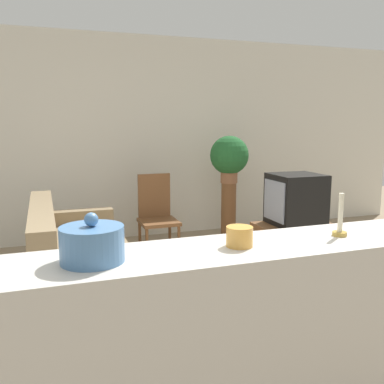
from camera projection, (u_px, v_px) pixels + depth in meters
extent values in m
plane|color=gray|center=(209.00, 373.00, 2.70)|extent=(14.00, 14.00, 0.00)
cube|color=silver|center=(115.00, 139.00, 5.67)|extent=(9.00, 0.06, 2.70)
cube|color=#847051|center=(82.00, 269.00, 3.92)|extent=(0.84, 1.84, 0.47)
cube|color=#847051|center=(42.00, 227.00, 3.75)|extent=(0.20, 1.84, 0.37)
cube|color=#847051|center=(92.00, 296.00, 3.13)|extent=(0.84, 0.16, 0.62)
cube|color=#847051|center=(75.00, 238.00, 4.69)|extent=(0.84, 0.16, 0.62)
cube|color=brown|center=(294.00, 243.00, 4.79)|extent=(0.85, 0.53, 0.45)
cube|color=black|center=(296.00, 199.00, 4.70)|extent=(0.53, 0.50, 0.56)
cube|color=#939EB2|center=(274.00, 201.00, 4.62)|extent=(0.02, 0.41, 0.44)
cube|color=brown|center=(159.00, 222.00, 5.05)|extent=(0.44, 0.44, 0.04)
cube|color=brown|center=(154.00, 195.00, 5.20)|extent=(0.40, 0.04, 0.53)
cylinder|color=brown|center=(147.00, 245.00, 4.85)|extent=(0.04, 0.04, 0.38)
cylinder|color=brown|center=(179.00, 242.00, 4.97)|extent=(0.04, 0.04, 0.38)
cylinder|color=brown|center=(140.00, 237.00, 5.20)|extent=(0.04, 0.04, 0.38)
cylinder|color=brown|center=(170.00, 234.00, 5.33)|extent=(0.04, 0.04, 0.38)
cylinder|color=brown|center=(228.00, 213.00, 5.61)|extent=(0.19, 0.19, 0.79)
cylinder|color=#8E5B3D|center=(229.00, 177.00, 5.53)|extent=(0.22, 0.22, 0.15)
sphere|color=#23602D|center=(229.00, 155.00, 5.48)|extent=(0.50, 0.50, 0.50)
cube|color=beige|center=(259.00, 349.00, 2.02)|extent=(2.60, 0.44, 1.03)
cylinder|color=#4C7AAD|center=(92.00, 244.00, 1.68)|extent=(0.25, 0.25, 0.14)
sphere|color=#4C7AAD|center=(91.00, 220.00, 1.66)|extent=(0.06, 0.06, 0.06)
cylinder|color=gold|center=(239.00, 236.00, 1.89)|extent=(0.12, 0.12, 0.09)
cylinder|color=#B7933D|center=(339.00, 234.00, 2.07)|extent=(0.07, 0.07, 0.02)
cylinder|color=beige|center=(341.00, 213.00, 2.05)|extent=(0.02, 0.02, 0.19)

